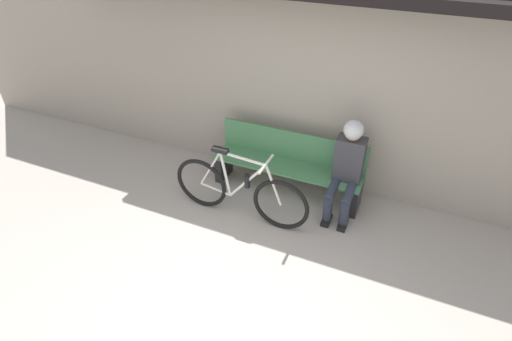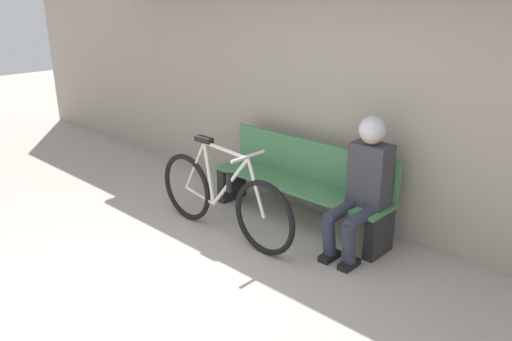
{
  "view_description": "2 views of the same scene",
  "coord_description": "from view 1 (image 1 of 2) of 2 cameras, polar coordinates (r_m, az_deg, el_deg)",
  "views": [
    {
      "loc": [
        1.18,
        -2.1,
        3.31
      ],
      "look_at": [
        -0.39,
        1.52,
        0.58
      ],
      "focal_mm": 28.0,
      "sensor_mm": 36.0,
      "label": 1
    },
    {
      "loc": [
        2.67,
        -1.63,
        2.21
      ],
      "look_at": [
        -0.44,
        1.69,
        0.57
      ],
      "focal_mm": 35.0,
      "sensor_mm": 36.0,
      "label": 2
    }
  ],
  "objects": [
    {
      "name": "park_bench_near",
      "position": [
        5.23,
        4.63,
        0.75
      ],
      "size": [
        1.95,
        0.42,
        0.83
      ],
      "color": "#477F51",
      "rests_on": "ground_plane"
    },
    {
      "name": "bicycle",
      "position": [
        4.79,
        -2.36,
        -3.03
      ],
      "size": [
        1.75,
        0.4,
        0.93
      ],
      "color": "black",
      "rests_on": "ground_plane"
    },
    {
      "name": "storefront_wall",
      "position": [
        4.95,
        8.64,
        14.9
      ],
      "size": [
        12.0,
        0.56,
        3.2
      ],
      "color": "#9E9384",
      "rests_on": "ground_plane"
    },
    {
      "name": "person_seated",
      "position": [
        4.83,
        12.93,
        0.97
      ],
      "size": [
        0.34,
        0.63,
        1.23
      ],
      "color": "#2D3342",
      "rests_on": "ground_plane"
    },
    {
      "name": "ground_plane",
      "position": [
        4.09,
        -3.66,
        -19.37
      ],
      "size": [
        24.0,
        24.0,
        0.0
      ],
      "primitive_type": "plane",
      "color": "#ADA399"
    }
  ]
}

